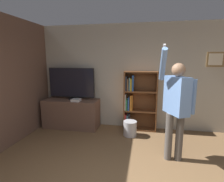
# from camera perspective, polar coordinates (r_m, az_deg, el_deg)

# --- Properties ---
(wall_back) EXTENTS (7.17, 0.09, 2.70)m
(wall_back) POSITION_cam_1_polar(r_m,az_deg,el_deg) (4.60, 8.83, 4.49)
(wall_back) COLOR #B2AD9E
(wall_back) RESTS_ON ground_plane
(wall_side_brick) EXTENTS (0.06, 4.78, 2.70)m
(wall_side_brick) POSITION_cam_1_polar(r_m,az_deg,el_deg) (4.07, -32.23, 2.26)
(wall_side_brick) COLOR brown
(wall_side_brick) RESTS_ON ground_plane
(tv_ledge) EXTENTS (1.45, 0.57, 0.75)m
(tv_ledge) POSITION_cam_1_polar(r_m,az_deg,el_deg) (4.85, -13.03, -7.12)
(tv_ledge) COLOR brown
(tv_ledge) RESTS_ON ground_plane
(television) EXTENTS (1.24, 0.22, 0.84)m
(television) POSITION_cam_1_polar(r_m,az_deg,el_deg) (4.75, -13.04, 2.52)
(television) COLOR black
(television) RESTS_ON tv_ledge
(game_console) EXTENTS (0.21, 0.20, 0.06)m
(game_console) POSITION_cam_1_polar(r_m,az_deg,el_deg) (4.55, -11.66, -2.92)
(game_console) COLOR white
(game_console) RESTS_ON tv_ledge
(bookshelf) EXTENTS (0.83, 0.28, 1.52)m
(bookshelf) POSITION_cam_1_polar(r_m,az_deg,el_deg) (4.52, 8.05, -3.25)
(bookshelf) COLOR brown
(bookshelf) RESTS_ON ground_plane
(person) EXTENTS (0.62, 0.59, 2.04)m
(person) POSITION_cam_1_polar(r_m,az_deg,el_deg) (3.22, 20.26, -3.54)
(person) COLOR #56514C
(person) RESTS_ON ground_plane
(waste_bin) EXTENTS (0.32, 0.32, 0.36)m
(waste_bin) POSITION_cam_1_polar(r_m,az_deg,el_deg) (4.30, 5.89, -12.03)
(waste_bin) COLOR #B7B7BC
(waste_bin) RESTS_ON ground_plane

